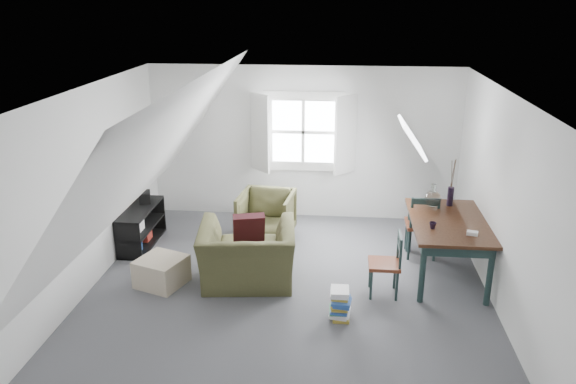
# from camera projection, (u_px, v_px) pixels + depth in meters

# --- Properties ---
(floor) EXTENTS (5.50, 5.50, 0.00)m
(floor) POSITION_uv_depth(u_px,v_px,m) (286.00, 297.00, 6.94)
(floor) COLOR #4C4D51
(floor) RESTS_ON ground
(ceiling) EXTENTS (5.50, 5.50, 0.00)m
(ceiling) POSITION_uv_depth(u_px,v_px,m) (286.00, 95.00, 6.11)
(ceiling) COLOR white
(ceiling) RESTS_ON wall_back
(wall_back) EXTENTS (5.00, 0.00, 5.00)m
(wall_back) POSITION_uv_depth(u_px,v_px,m) (303.00, 143.00, 9.11)
(wall_back) COLOR silver
(wall_back) RESTS_ON ground
(wall_front) EXTENTS (5.00, 0.00, 5.00)m
(wall_front) POSITION_uv_depth(u_px,v_px,m) (247.00, 338.00, 3.95)
(wall_front) COLOR silver
(wall_front) RESTS_ON ground
(wall_left) EXTENTS (0.00, 5.50, 5.50)m
(wall_left) POSITION_uv_depth(u_px,v_px,m) (80.00, 195.00, 6.76)
(wall_left) COLOR silver
(wall_left) RESTS_ON ground
(wall_right) EXTENTS (0.00, 5.50, 5.50)m
(wall_right) POSITION_uv_depth(u_px,v_px,m) (507.00, 210.00, 6.30)
(wall_right) COLOR silver
(wall_right) RESTS_ON ground
(slope_left) EXTENTS (3.19, 5.50, 4.48)m
(slope_left) POSITION_uv_depth(u_px,v_px,m) (153.00, 155.00, 6.50)
(slope_left) COLOR white
(slope_left) RESTS_ON wall_left
(slope_right) EXTENTS (3.19, 5.50, 4.48)m
(slope_right) POSITION_uv_depth(u_px,v_px,m) (425.00, 163.00, 6.21)
(slope_right) COLOR white
(slope_right) RESTS_ON wall_right
(dormer_window) EXTENTS (1.71, 0.35, 1.30)m
(dormer_window) POSITION_uv_depth(u_px,v_px,m) (303.00, 133.00, 8.97)
(dormer_window) COLOR white
(dormer_window) RESTS_ON wall_back
(skylight) EXTENTS (0.35, 0.75, 0.47)m
(skylight) POSITION_uv_depth(u_px,v_px,m) (412.00, 137.00, 7.44)
(skylight) COLOR white
(skylight) RESTS_ON slope_right
(armchair_near) EXTENTS (1.31, 1.18, 0.78)m
(armchair_near) POSITION_uv_depth(u_px,v_px,m) (248.00, 282.00, 7.30)
(armchair_near) COLOR #414124
(armchair_near) RESTS_ON floor
(armchair_far) EXTENTS (0.87, 0.89, 0.74)m
(armchair_far) POSITION_uv_depth(u_px,v_px,m) (267.00, 238.00, 8.63)
(armchair_far) COLOR #414124
(armchair_far) RESTS_ON floor
(throw_pillow) EXTENTS (0.45, 0.33, 0.42)m
(throw_pillow) POSITION_uv_depth(u_px,v_px,m) (249.00, 228.00, 7.20)
(throw_pillow) COLOR #3A0F15
(throw_pillow) RESTS_ON armchair_near
(ottoman) EXTENTS (0.69, 0.69, 0.36)m
(ottoman) POSITION_uv_depth(u_px,v_px,m) (162.00, 271.00, 7.20)
(ottoman) COLOR #B6A68D
(ottoman) RESTS_ON floor
(dining_table) EXTENTS (0.96, 1.59, 0.80)m
(dining_table) POSITION_uv_depth(u_px,v_px,m) (448.00, 228.00, 7.24)
(dining_table) COLOR black
(dining_table) RESTS_ON floor
(demijohn) EXTENTS (0.23, 0.23, 0.32)m
(demijohn) POSITION_uv_depth(u_px,v_px,m) (433.00, 198.00, 7.60)
(demijohn) COLOR silver
(demijohn) RESTS_ON dining_table
(vase_twigs) EXTENTS (0.08, 0.09, 0.66)m
(vase_twigs) POSITION_uv_depth(u_px,v_px,m) (450.00, 195.00, 7.67)
(vase_twigs) COLOR black
(vase_twigs) RESTS_ON dining_table
(cup) EXTENTS (0.09, 0.09, 0.08)m
(cup) POSITION_uv_depth(u_px,v_px,m) (432.00, 228.00, 6.95)
(cup) COLOR black
(cup) RESTS_ON dining_table
(paper_box) EXTENTS (0.15, 0.12, 0.04)m
(paper_box) POSITION_uv_depth(u_px,v_px,m) (472.00, 233.00, 6.76)
(paper_box) COLOR white
(paper_box) RESTS_ON dining_table
(dining_chair_far) EXTENTS (0.44, 0.44, 0.94)m
(dining_chair_far) POSITION_uv_depth(u_px,v_px,m) (422.00, 224.00, 7.88)
(dining_chair_far) COLOR #5E2614
(dining_chair_far) RESTS_ON floor
(dining_chair_near) EXTENTS (0.38, 0.38, 0.81)m
(dining_chair_near) POSITION_uv_depth(u_px,v_px,m) (387.00, 263.00, 6.88)
(dining_chair_near) COLOR #5E2614
(dining_chair_near) RESTS_ON floor
(media_shelf) EXTENTS (0.38, 1.13, 0.58)m
(media_shelf) POSITION_uv_depth(u_px,v_px,m) (141.00, 229.00, 8.30)
(media_shelf) COLOR black
(media_shelf) RESTS_ON floor
(electronics_box) EXTENTS (0.22, 0.26, 0.18)m
(electronics_box) POSITION_uv_depth(u_px,v_px,m) (145.00, 197.00, 8.44)
(electronics_box) COLOR black
(electronics_box) RESTS_ON media_shelf
(magazine_stack) EXTENTS (0.27, 0.32, 0.36)m
(magazine_stack) POSITION_uv_depth(u_px,v_px,m) (340.00, 304.00, 6.43)
(magazine_stack) COLOR #B29933
(magazine_stack) RESTS_ON floor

